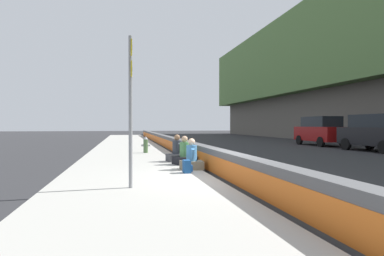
{
  "coord_description": "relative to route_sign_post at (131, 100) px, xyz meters",
  "views": [
    {
      "loc": [
        -8.83,
        2.99,
        1.63
      ],
      "look_at": [
        7.73,
        -0.52,
        1.47
      ],
      "focal_mm": 30.38,
      "sensor_mm": 36.0,
      "label": 1
    }
  ],
  "objects": [
    {
      "name": "parked_car_third",
      "position": [
        9.17,
        -14.96,
        -1.03
      ],
      "size": [
        4.86,
        2.18,
        2.28
      ],
      "color": "black",
      "rests_on": "ground_plane"
    },
    {
      "name": "ground_plane",
      "position": [
        1.0,
        -2.82,
        -2.21
      ],
      "size": [
        160.0,
        160.0,
        0.0
      ],
      "primitive_type": "plane",
      "color": "#2B2B2D",
      "rests_on": "ground"
    },
    {
      "name": "sidewalk_strip",
      "position": [
        1.0,
        -0.17,
        -2.14
      ],
      "size": [
        80.0,
        4.4,
        0.14
      ],
      "primitive_type": "cube",
      "color": "#A8A59E",
      "rests_on": "ground_plane"
    },
    {
      "name": "seated_person_foreground",
      "position": [
        2.82,
        -2.07,
        -1.75
      ],
      "size": [
        0.67,
        0.77,
        1.04
      ],
      "color": "#706651",
      "rests_on": "sidewalk_strip"
    },
    {
      "name": "parked_car_fourth",
      "position": [
        15.04,
        -15.0,
        -1.03
      ],
      "size": [
        4.84,
        2.14,
        2.28
      ],
      "color": "maroon",
      "rests_on": "ground_plane"
    },
    {
      "name": "route_sign_post",
      "position": [
        0.0,
        0.0,
        0.0
      ],
      "size": [
        0.44,
        0.09,
        3.6
      ],
      "color": "gray",
      "rests_on": "sidewalk_strip"
    },
    {
      "name": "seated_person_rear",
      "position": [
        5.28,
        -1.98,
        -1.73
      ],
      "size": [
        0.79,
        0.89,
        1.1
      ],
      "color": "#424247",
      "rests_on": "sidewalk_strip"
    },
    {
      "name": "fire_hydrant",
      "position": [
        9.6,
        -0.99,
        -1.62
      ],
      "size": [
        0.26,
        0.46,
        0.88
      ],
      "color": "#47663D",
      "rests_on": "sidewalk_strip"
    },
    {
      "name": "seated_person_middle",
      "position": [
        4.25,
        -2.1,
        -1.73
      ],
      "size": [
        0.85,
        0.92,
        1.08
      ],
      "color": "black",
      "rests_on": "sidewalk_strip"
    },
    {
      "name": "jersey_barrier",
      "position": [
        1.0,
        -2.82,
        -1.79
      ],
      "size": [
        76.0,
        0.45,
        0.85
      ],
      "color": "#545456",
      "rests_on": "ground_plane"
    },
    {
      "name": "backpack",
      "position": [
        2.05,
        -1.76,
        -1.88
      ],
      "size": [
        0.32,
        0.28,
        0.4
      ],
      "color": "navy",
      "rests_on": "sidewalk_strip"
    }
  ]
}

